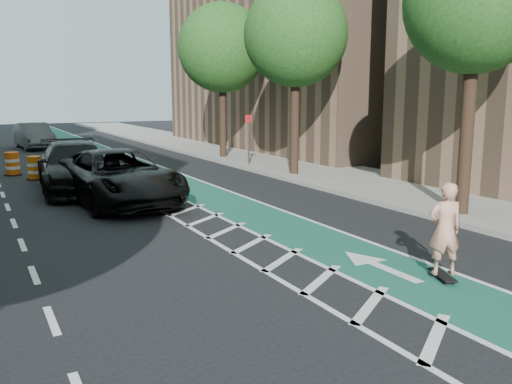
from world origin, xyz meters
TOP-DOWN VIEW (x-y plane):
  - ground at (0.00, 0.00)m, footprint 120.00×120.00m
  - bike_lane at (3.00, 10.00)m, footprint 2.00×90.00m
  - buffer_strip at (1.50, 10.00)m, footprint 1.40×90.00m
  - sidewalk_right at (9.50, 10.00)m, footprint 5.00×90.00m
  - curb_right at (7.05, 10.00)m, footprint 0.12×90.00m
  - building_right_far at (17.50, 20.00)m, footprint 14.00×22.00m
  - tree_r_b at (7.90, 0.00)m, footprint 4.20×4.20m
  - tree_r_c at (7.90, 8.00)m, footprint 4.20×4.20m
  - tree_r_d at (7.90, 16.00)m, footprint 4.20×4.20m
  - sign_post at (7.60, 12.00)m, footprint 0.35×0.08m
  - skateboard at (3.49, -3.85)m, footprint 0.53×0.85m
  - skateboarder at (3.49, -3.85)m, footprint 0.74×0.63m
  - suv_near at (0.00, 6.33)m, footprint 3.36×6.33m
  - suv_far at (-0.79, 9.29)m, footprint 2.88×6.14m
  - car_grey at (-0.34, 26.67)m, footprint 2.17×5.11m
  - pedestrian at (10.84, 1.40)m, footprint 0.78×0.89m
  - barrel_b at (-1.80, 12.77)m, footprint 0.70×0.70m
  - barrel_c at (-2.50, 14.50)m, footprint 0.73×0.73m

SIDE VIEW (x-z plane):
  - ground at x=0.00m, z-range 0.00..0.00m
  - buffer_strip at x=1.50m, z-range 0.00..0.01m
  - bike_lane at x=3.00m, z-range 0.00..0.01m
  - sidewalk_right at x=9.50m, z-range 0.00..0.15m
  - curb_right at x=7.05m, z-range 0.00..0.16m
  - skateboard at x=3.49m, z-range 0.03..0.15m
  - barrel_b at x=-1.80m, z-range -0.03..0.93m
  - barrel_c at x=-2.50m, z-range -0.03..0.97m
  - car_grey at x=-0.34m, z-range 0.00..1.64m
  - suv_near at x=0.00m, z-range 0.00..1.69m
  - suv_far at x=-0.79m, z-range 0.00..1.73m
  - pedestrian at x=10.84m, z-range 0.15..1.70m
  - skateboarder at x=3.49m, z-range 0.11..1.84m
  - sign_post at x=7.60m, z-range 0.11..2.59m
  - tree_r_b at x=7.90m, z-range 1.82..9.72m
  - tree_r_c at x=7.90m, z-range 1.82..9.72m
  - tree_r_d at x=7.90m, z-range 1.82..9.72m
  - building_right_far at x=17.50m, z-range 0.00..19.00m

